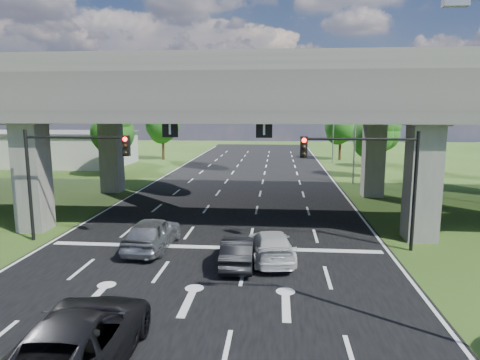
# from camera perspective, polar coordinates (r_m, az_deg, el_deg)

# --- Properties ---
(ground) EXTENTS (160.00, 160.00, 0.00)m
(ground) POSITION_cam_1_polar(r_m,az_deg,el_deg) (19.05, -5.15, -12.32)
(ground) COLOR #2B4717
(ground) RESTS_ON ground
(road) EXTENTS (18.00, 120.00, 0.03)m
(road) POSITION_cam_1_polar(r_m,az_deg,el_deg) (28.48, -1.60, -4.90)
(road) COLOR black
(road) RESTS_ON ground
(overpass) EXTENTS (80.00, 15.00, 10.00)m
(overpass) POSITION_cam_1_polar(r_m,az_deg,el_deg) (29.60, -1.21, 11.08)
(overpass) COLOR #3C3A37
(overpass) RESTS_ON ground
(warehouse) EXTENTS (20.00, 10.00, 4.00)m
(warehouse) POSITION_cam_1_polar(r_m,az_deg,el_deg) (60.22, -24.05, 3.75)
(warehouse) COLOR #9E9E99
(warehouse) RESTS_ON ground
(signal_right) EXTENTS (5.76, 0.54, 6.00)m
(signal_right) POSITION_cam_1_polar(r_m,az_deg,el_deg) (22.03, 17.08, 1.54)
(signal_right) COLOR black
(signal_right) RESTS_ON ground
(signal_left) EXTENTS (5.76, 0.54, 6.00)m
(signal_left) POSITION_cam_1_polar(r_m,az_deg,el_deg) (24.21, -22.14, 1.93)
(signal_left) COLOR black
(signal_left) RESTS_ON ground
(streetlight_far) EXTENTS (3.38, 0.25, 10.00)m
(streetlight_far) POSITION_cam_1_polar(r_m,az_deg,el_deg) (42.00, 14.60, 7.44)
(streetlight_far) COLOR gray
(streetlight_far) RESTS_ON ground
(streetlight_beyond) EXTENTS (3.38, 0.25, 10.00)m
(streetlight_beyond) POSITION_cam_1_polar(r_m,az_deg,el_deg) (57.84, 12.00, 7.98)
(streetlight_beyond) COLOR gray
(streetlight_beyond) RESTS_ON ground
(tree_left_near) EXTENTS (4.50, 4.50, 7.80)m
(tree_left_near) POSITION_cam_1_polar(r_m,az_deg,el_deg) (46.74, -16.61, 6.26)
(tree_left_near) COLOR black
(tree_left_near) RESTS_ON ground
(tree_left_mid) EXTENTS (3.91, 3.90, 6.76)m
(tree_left_mid) POSITION_cam_1_polar(r_m,az_deg,el_deg) (55.30, -16.44, 6.01)
(tree_left_mid) COLOR black
(tree_left_mid) RESTS_ON ground
(tree_left_far) EXTENTS (4.80, 4.80, 8.32)m
(tree_left_far) POSITION_cam_1_polar(r_m,az_deg,el_deg) (61.61, -10.26, 7.45)
(tree_left_far) COLOR black
(tree_left_far) RESTS_ON ground
(tree_right_near) EXTENTS (4.20, 4.20, 7.28)m
(tree_right_near) POSITION_cam_1_polar(r_m,az_deg,el_deg) (46.54, 17.33, 5.81)
(tree_right_near) COLOR black
(tree_right_near) RESTS_ON ground
(tree_right_mid) EXTENTS (3.91, 3.90, 6.76)m
(tree_right_mid) POSITION_cam_1_polar(r_m,az_deg,el_deg) (55.01, 18.63, 5.89)
(tree_right_mid) COLOR black
(tree_right_mid) RESTS_ON ground
(tree_right_far) EXTENTS (4.50, 4.50, 7.80)m
(tree_right_far) POSITION_cam_1_polar(r_m,az_deg,el_deg) (62.09, 13.33, 7.06)
(tree_right_far) COLOR black
(tree_right_far) RESTS_ON ground
(car_silver) EXTENTS (2.13, 4.88, 1.64)m
(car_silver) POSITION_cam_1_polar(r_m,az_deg,el_deg) (22.22, -11.60, -6.97)
(car_silver) COLOR #A1A3A8
(car_silver) RESTS_ON road
(car_dark) EXTENTS (1.52, 4.06, 1.32)m
(car_dark) POSITION_cam_1_polar(r_m,az_deg,el_deg) (19.60, -0.28, -9.49)
(car_dark) COLOR black
(car_dark) RESTS_ON road
(car_white) EXTENTS (2.52, 4.91, 1.36)m
(car_white) POSITION_cam_1_polar(r_m,az_deg,el_deg) (20.40, 4.18, -8.69)
(car_white) COLOR silver
(car_white) RESTS_ON road
(car_trailing) EXTENTS (3.14, 6.31, 1.72)m
(car_trailing) POSITION_cam_1_polar(r_m,az_deg,el_deg) (13.00, -20.83, -19.45)
(car_trailing) COLOR black
(car_trailing) RESTS_ON road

